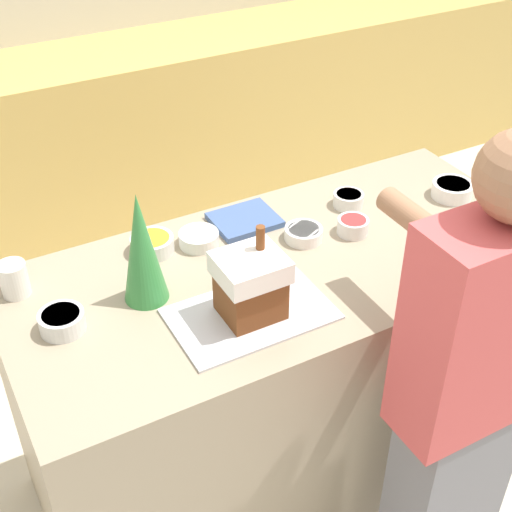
# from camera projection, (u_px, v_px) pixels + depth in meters

# --- Properties ---
(ground_plane) EXTENTS (12.00, 12.00, 0.00)m
(ground_plane) POSITION_uv_depth(u_px,v_px,m) (280.00, 463.00, 2.68)
(ground_plane) COLOR beige
(back_cabinet_block) EXTENTS (6.00, 0.60, 0.96)m
(back_cabinet_block) POSITION_uv_depth(u_px,v_px,m) (100.00, 144.00, 3.76)
(back_cabinet_block) COLOR tan
(back_cabinet_block) RESTS_ON ground_plane
(kitchen_island) EXTENTS (1.68, 0.77, 0.94)m
(kitchen_island) POSITION_uv_depth(u_px,v_px,m) (283.00, 374.00, 2.41)
(kitchen_island) COLOR gray
(kitchen_island) RESTS_ON ground_plane
(baking_tray) EXTENTS (0.43, 0.27, 0.01)m
(baking_tray) POSITION_uv_depth(u_px,v_px,m) (251.00, 314.00, 1.93)
(baking_tray) COLOR silver
(baking_tray) RESTS_ON kitchen_island
(gingerbread_house) EXTENTS (0.18, 0.16, 0.25)m
(gingerbread_house) POSITION_uv_depth(u_px,v_px,m) (251.00, 284.00, 1.87)
(gingerbread_house) COLOR brown
(gingerbread_house) RESTS_ON baking_tray
(decorative_tree) EXTENTS (0.12, 0.12, 0.34)m
(decorative_tree) POSITION_uv_depth(u_px,v_px,m) (142.00, 248.00, 1.90)
(decorative_tree) COLOR #33843D
(decorative_tree) RESTS_ON kitchen_island
(candy_bowl_near_tray_right) EXTENTS (0.10, 0.10, 0.05)m
(candy_bowl_near_tray_right) POSITION_uv_depth(u_px,v_px,m) (353.00, 225.00, 2.24)
(candy_bowl_near_tray_right) COLOR silver
(candy_bowl_near_tray_right) RESTS_ON kitchen_island
(candy_bowl_front_corner) EXTENTS (0.10, 0.10, 0.05)m
(candy_bowl_front_corner) POSITION_uv_depth(u_px,v_px,m) (348.00, 199.00, 2.38)
(candy_bowl_front_corner) COLOR silver
(candy_bowl_front_corner) RESTS_ON kitchen_island
(candy_bowl_far_right) EXTENTS (0.14, 0.14, 0.05)m
(candy_bowl_far_right) POSITION_uv_depth(u_px,v_px,m) (452.00, 189.00, 2.42)
(candy_bowl_far_right) COLOR white
(candy_bowl_far_right) RESTS_ON kitchen_island
(candy_bowl_far_left) EXTENTS (0.12, 0.12, 0.05)m
(candy_bowl_far_left) POSITION_uv_depth(u_px,v_px,m) (62.00, 321.00, 1.87)
(candy_bowl_far_left) COLOR silver
(candy_bowl_far_left) RESTS_ON kitchen_island
(candy_bowl_near_tray_left) EXTENTS (0.12, 0.12, 0.04)m
(candy_bowl_near_tray_left) POSITION_uv_depth(u_px,v_px,m) (199.00, 238.00, 2.19)
(candy_bowl_near_tray_left) COLOR white
(candy_bowl_near_tray_left) RESTS_ON kitchen_island
(candy_bowl_center_rear) EXTENTS (0.12, 0.12, 0.04)m
(candy_bowl_center_rear) POSITION_uv_depth(u_px,v_px,m) (304.00, 233.00, 2.22)
(candy_bowl_center_rear) COLOR white
(candy_bowl_center_rear) RESTS_ON kitchen_island
(candy_bowl_beside_tree) EXTENTS (0.13, 0.13, 0.05)m
(candy_bowl_beside_tree) POSITION_uv_depth(u_px,v_px,m) (152.00, 244.00, 2.16)
(candy_bowl_beside_tree) COLOR silver
(candy_bowl_beside_tree) RESTS_ON kitchen_island
(cookbook) EXTENTS (0.21, 0.17, 0.02)m
(cookbook) POSITION_uv_depth(u_px,v_px,m) (245.00, 220.00, 2.30)
(cookbook) COLOR #3F598C
(cookbook) RESTS_ON kitchen_island
(mug) EXTENTS (0.08, 0.08, 0.10)m
(mug) POSITION_uv_depth(u_px,v_px,m) (14.00, 279.00, 1.98)
(mug) COLOR white
(mug) RESTS_ON kitchen_island
(person) EXTENTS (0.42, 0.52, 1.58)m
(person) POSITION_uv_depth(u_px,v_px,m) (466.00, 397.00, 1.86)
(person) COLOR slate
(person) RESTS_ON ground_plane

